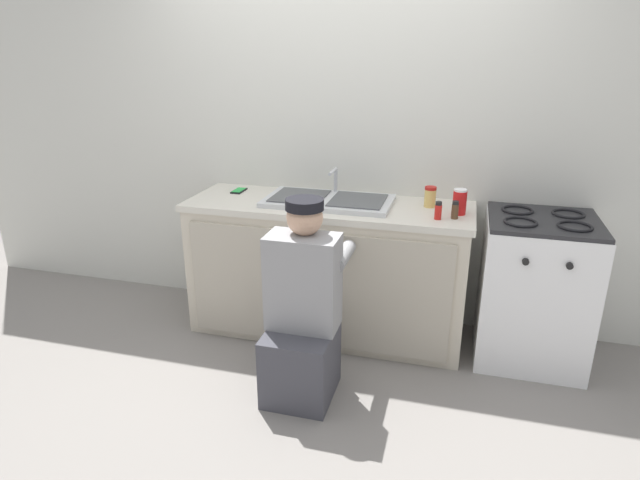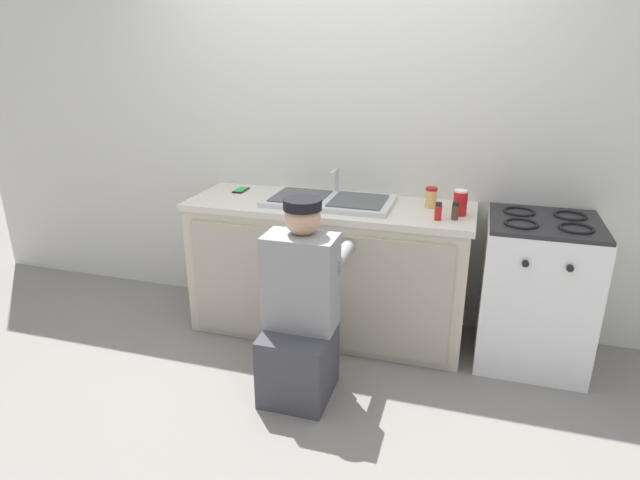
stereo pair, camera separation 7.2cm
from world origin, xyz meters
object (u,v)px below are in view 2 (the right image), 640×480
object	(u,v)px
sink_double_basin	(329,200)
stove_range	(535,291)
plumber_person	(300,317)
soda_cup_red	(460,203)
condiment_jar	(431,197)
spice_bottle_red	(438,212)
cell_phone	(241,190)
spice_bottle_pepper	(455,211)

from	to	relation	value
sink_double_basin	stove_range	size ratio (longest dim) A/B	0.87
plumber_person	soda_cup_red	distance (m)	1.15
condiment_jar	spice_bottle_red	bearing A→B (deg)	-74.89
sink_double_basin	plumber_person	xyz separation A→B (m)	(0.05, -0.72, -0.45)
spice_bottle_red	soda_cup_red	distance (m)	0.18
sink_double_basin	cell_phone	bearing A→B (deg)	170.22
condiment_jar	spice_bottle_red	size ratio (longest dim) A/B	1.22
stove_range	plumber_person	size ratio (longest dim) A/B	0.83
spice_bottle_pepper	cell_phone	bearing A→B (deg)	170.88
plumber_person	spice_bottle_red	size ratio (longest dim) A/B	10.52
condiment_jar	cell_phone	distance (m)	1.29
cell_phone	soda_cup_red	bearing A→B (deg)	-5.26
plumber_person	spice_bottle_red	bearing A→B (deg)	41.28
condiment_jar	spice_bottle_red	xyz separation A→B (m)	(0.07, -0.24, -0.01)
stove_range	soda_cup_red	world-z (taller)	soda_cup_red
condiment_jar	stove_range	bearing A→B (deg)	-7.58
sink_double_basin	stove_range	bearing A→B (deg)	-0.10
stove_range	cell_phone	distance (m)	2.01
soda_cup_red	sink_double_basin	bearing A→B (deg)	178.53
spice_bottle_pepper	soda_cup_red	distance (m)	0.10
soda_cup_red	condiment_jar	bearing A→B (deg)	149.21
sink_double_basin	spice_bottle_pepper	bearing A→B (deg)	-8.56
condiment_jar	soda_cup_red	bearing A→B (deg)	-30.79
cell_phone	sink_double_basin	bearing A→B (deg)	-9.78
sink_double_basin	plumber_person	bearing A→B (deg)	-86.44
sink_double_basin	condiment_jar	bearing A→B (deg)	7.81
plumber_person	condiment_jar	world-z (taller)	plumber_person
sink_double_basin	spice_bottle_pepper	size ratio (longest dim) A/B	7.62
sink_double_basin	cell_phone	distance (m)	0.67
plumber_person	sink_double_basin	bearing A→B (deg)	93.56
sink_double_basin	plumber_person	world-z (taller)	plumber_person
condiment_jar	soda_cup_red	size ratio (longest dim) A/B	0.84
spice_bottle_pepper	condiment_jar	bearing A→B (deg)	127.76
sink_double_basin	soda_cup_red	xyz separation A→B (m)	(0.80, -0.02, 0.06)
sink_double_basin	spice_bottle_pepper	world-z (taller)	sink_double_basin
soda_cup_red	cell_phone	bearing A→B (deg)	174.74
sink_double_basin	cell_phone	xyz separation A→B (m)	(-0.66, 0.11, -0.01)
spice_bottle_red	cell_phone	xyz separation A→B (m)	(-1.36, 0.27, -0.04)
soda_cup_red	spice_bottle_red	bearing A→B (deg)	-129.99
spice_bottle_pepper	sink_double_basin	bearing A→B (deg)	171.44
spice_bottle_pepper	soda_cup_red	xyz separation A→B (m)	(0.02, 0.10, 0.02)
stove_range	cell_phone	xyz separation A→B (m)	(-1.95, 0.12, 0.45)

